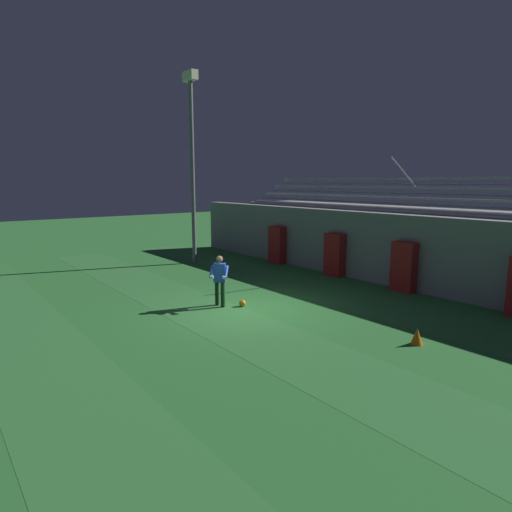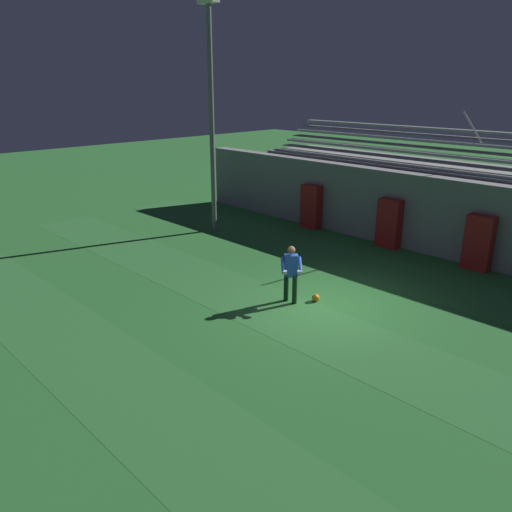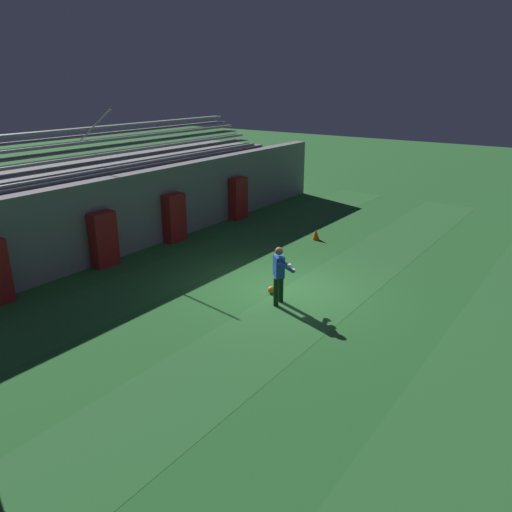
% 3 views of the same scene
% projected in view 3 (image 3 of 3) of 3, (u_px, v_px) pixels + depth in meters
% --- Properties ---
extents(ground_plane, '(80.00, 80.00, 0.00)m').
position_uv_depth(ground_plane, '(281.00, 290.00, 14.91)').
color(ground_plane, '#2D7533').
extents(turf_stripe_near, '(28.00, 2.41, 0.01)m').
position_uv_depth(turf_stripe_near, '(498.00, 348.00, 11.65)').
color(turf_stripe_near, '#337A38').
rests_on(turf_stripe_near, ground).
extents(turf_stripe_mid, '(28.00, 2.41, 0.01)m').
position_uv_depth(turf_stripe_mid, '(316.00, 299.00, 14.26)').
color(turf_stripe_mid, '#337A38').
rests_on(turf_stripe_mid, ground).
extents(turf_stripe_far, '(28.00, 2.41, 0.01)m').
position_uv_depth(turf_stripe_far, '(191.00, 265.00, 16.88)').
color(turf_stripe_far, '#337A38').
rests_on(turf_stripe_far, ground).
extents(back_wall, '(24.00, 0.60, 2.80)m').
position_uv_depth(back_wall, '(130.00, 213.00, 17.98)').
color(back_wall, gray).
rests_on(back_wall, ground).
extents(padding_pillar_gate_left, '(0.88, 0.44, 1.84)m').
position_uv_depth(padding_pillar_gate_left, '(104.00, 239.00, 16.55)').
color(padding_pillar_gate_left, '#B21E1E').
rests_on(padding_pillar_gate_left, ground).
extents(padding_pillar_gate_right, '(0.88, 0.44, 1.84)m').
position_uv_depth(padding_pillar_gate_right, '(174.00, 218.00, 19.13)').
color(padding_pillar_gate_right, '#B21E1E').
rests_on(padding_pillar_gate_right, ground).
extents(padding_pillar_far_right, '(0.88, 0.44, 1.84)m').
position_uv_depth(padding_pillar_far_right, '(238.00, 198.00, 22.25)').
color(padding_pillar_far_right, '#B21E1E').
rests_on(padding_pillar_far_right, ground).
extents(bleacher_stand, '(18.00, 3.35, 5.03)m').
position_uv_depth(bleacher_stand, '(94.00, 203.00, 19.03)').
color(bleacher_stand, gray).
rests_on(bleacher_stand, ground).
extents(goalkeeper, '(0.74, 0.74, 1.67)m').
position_uv_depth(goalkeeper, '(279.00, 272.00, 13.66)').
color(goalkeeper, '#143319').
rests_on(goalkeeper, ground).
extents(soccer_ball, '(0.22, 0.22, 0.22)m').
position_uv_depth(soccer_ball, '(271.00, 290.00, 14.61)').
color(soccer_ball, orange).
rests_on(soccer_ball, ground).
extents(traffic_cone, '(0.30, 0.30, 0.42)m').
position_uv_depth(traffic_cone, '(316.00, 234.00, 19.50)').
color(traffic_cone, orange).
rests_on(traffic_cone, ground).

